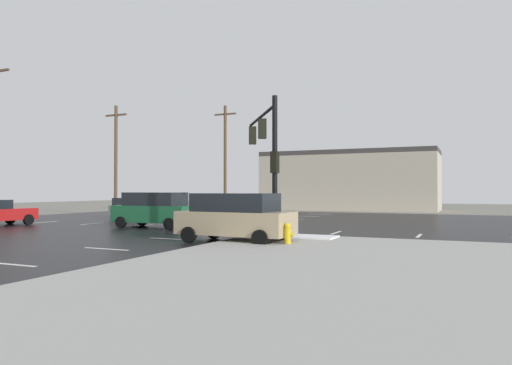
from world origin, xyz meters
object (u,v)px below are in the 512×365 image
Objects in this scene: sedan_silver at (244,207)px; sedan_grey at (135,207)px; traffic_signal_mast at (267,146)px; fire_hydrant at (288,233)px; suv_tan at (235,216)px; utility_pole_far at (116,158)px; utility_pole_distant at (225,157)px; suv_green at (155,209)px.

sedan_silver and sedan_grey have the same top height.
traffic_signal_mast is 7.55× the size of fire_hydrant.
traffic_signal_mast is at bearing -98.02° from suv_tan.
utility_pole_far is at bearing 52.27° from sedan_grey.
suv_tan is 0.49× the size of utility_pole_distant.
traffic_signal_mast is 18.49m from sedan_grey.
traffic_signal_mast is 23.13m from utility_pole_far.
sedan_silver is 18.72m from suv_tan.
suv_green is 0.48× the size of utility_pole_distant.
suv_tan reaches higher than fire_hydrant.
suv_green reaches higher than sedan_silver.
traffic_signal_mast is at bearing -57.58° from utility_pole_distant.
utility_pole_distant is (-14.33, 22.17, 4.71)m from fire_hydrant.
sedan_silver is 0.46× the size of utility_pole_distant.
fire_hydrant is 11.68m from suv_green.
sedan_silver is 0.93× the size of suv_tan.
sedan_silver is at bearing -62.79° from suv_tan.
sedan_grey is at bearing -36.80° from suv_tan.
fire_hydrant is at bearing -57.12° from utility_pole_distant.
utility_pole_far is at bearing -136.77° from utility_pole_distant.
fire_hydrant is (2.07, -2.86, -3.65)m from traffic_signal_mast.
suv_green is at bearing -75.99° from utility_pole_distant.
sedan_silver is (-10.23, 17.61, 0.32)m from fire_hydrant.
suv_tan is at bearing 145.90° from suv_green.
sedan_grey is (-15.23, 9.94, -3.34)m from traffic_signal_mast.
suv_tan is 1.01× the size of suv_green.
traffic_signal_mast is 5.08m from fire_hydrant.
utility_pole_far is at bearing -35.44° from suv_tan.
suv_green reaches higher than sedan_grey.
utility_pole_distant reaches higher than sedan_silver.
fire_hydrant is at bearing 118.13° from sedan_silver.
traffic_signal_mast reaches higher than fire_hydrant.
suv_tan is (-2.51, 0.56, 0.55)m from fire_hydrant.
fire_hydrant is 0.17× the size of sedan_grey.
suv_tan is at bearing 112.34° from sedan_silver.
utility_pole_far is at bearing 8.69° from sedan_silver.
sedan_grey is 0.46× the size of utility_pole_distant.
utility_pole_far reaches higher than sedan_grey.
sedan_silver is at bearing -60.54° from sedan_grey.
suv_tan and suv_green have the same top height.
traffic_signal_mast is 1.30× the size of sedan_silver.
utility_pole_far is at bearing 23.01° from traffic_signal_mast.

